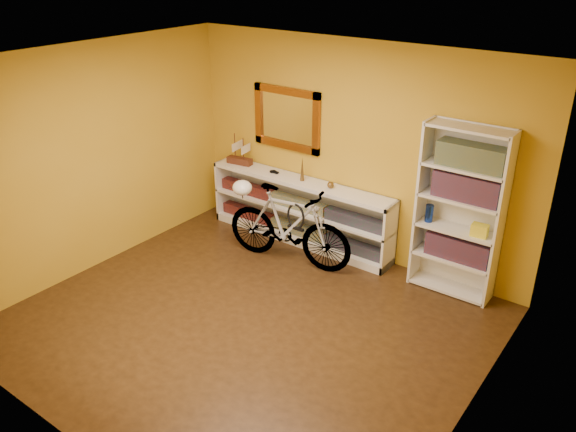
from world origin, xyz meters
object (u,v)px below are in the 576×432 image
Objects in this scene: bookcase at (459,213)px; helmet at (242,188)px; bicycle at (288,226)px; console_unit at (299,211)px.

helmet is (-2.45, -0.66, -0.09)m from bookcase.
helmet is at bearing 90.00° from bicycle.
bicycle is (-1.83, -0.56, -0.46)m from bookcase.
bookcase is at bearing -81.41° from bicycle.
helmet is at bearing -164.97° from bookcase.
bookcase is 2.54m from helmet.
bicycle reaches higher than console_unit.
bicycle reaches higher than helmet.
console_unit is at bearing -179.30° from bookcase.
bicycle is at bearing -162.84° from bookcase.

